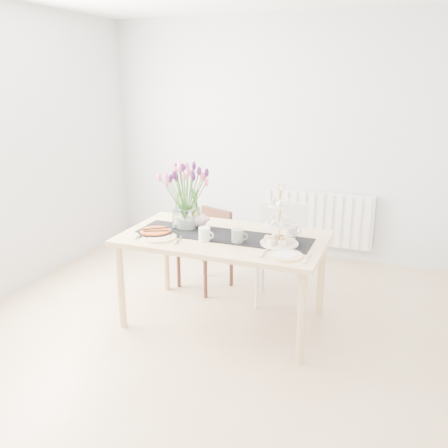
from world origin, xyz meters
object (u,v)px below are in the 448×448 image
(teapot, at_px, (199,220))
(mug_grey, at_px, (237,236))
(radiator, at_px, (318,218))
(tart_tin, at_px, (156,232))
(chair_white, at_px, (282,245))
(plate_right, at_px, (285,255))
(plate_left, at_px, (159,237))
(mug_white, at_px, (205,234))
(cream_jug, at_px, (291,230))
(cake_stand, at_px, (280,230))
(dining_table, at_px, (223,245))
(tulip_vase, at_px, (186,187))
(chair_brown, at_px, (210,243))

(teapot, xyz_separation_m, mug_grey, (0.42, -0.24, -0.01))
(radiator, height_order, tart_tin, tart_tin)
(chair_white, bearing_deg, plate_right, -83.56)
(plate_left, bearing_deg, plate_right, -1.58)
(mug_white, bearing_deg, cream_jug, 36.91)
(cake_stand, height_order, teapot, cake_stand)
(teapot, relative_size, plate_left, 0.80)
(dining_table, bearing_deg, teapot, 153.99)
(tulip_vase, height_order, mug_white, tulip_vase)
(cream_jug, relative_size, plate_right, 0.40)
(tulip_vase, relative_size, tart_tin, 2.32)
(radiator, relative_size, tulip_vase, 1.89)
(tart_tin, bearing_deg, chair_white, 42.00)
(radiator, bearing_deg, tart_tin, -116.37)
(chair_brown, distance_m, teapot, 0.66)
(dining_table, height_order, mug_white, mug_white)
(mug_grey, bearing_deg, radiator, 74.78)
(chair_white, distance_m, cream_jug, 0.54)
(plate_left, bearing_deg, radiator, 66.25)
(cake_stand, distance_m, plate_right, 0.26)
(dining_table, xyz_separation_m, chair_brown, (-0.39, 0.65, -0.24))
(dining_table, relative_size, chair_brown, 2.13)
(radiator, relative_size, mug_grey, 11.16)
(tulip_vase, distance_m, mug_grey, 0.62)
(chair_brown, xyz_separation_m, mug_grey, (0.55, -0.76, 0.37))
(teapot, distance_m, plate_right, 0.92)
(mug_white, bearing_deg, teapot, 127.28)
(dining_table, distance_m, plate_right, 0.63)
(tulip_vase, bearing_deg, tart_tin, -125.92)
(cake_stand, bearing_deg, teapot, 166.23)
(plate_left, bearing_deg, chair_white, 47.34)
(tart_tin, distance_m, mug_white, 0.43)
(chair_brown, height_order, cream_jug, cream_jug)
(chair_white, height_order, teapot, teapot)
(radiator, height_order, chair_brown, same)
(dining_table, distance_m, mug_grey, 0.24)
(dining_table, height_order, mug_grey, mug_grey)
(teapot, height_order, mug_grey, teapot)
(chair_white, relative_size, mug_white, 8.14)
(mug_grey, relative_size, plate_right, 0.44)
(chair_brown, xyz_separation_m, chair_white, (0.72, -0.03, 0.08))
(mug_grey, xyz_separation_m, plate_left, (-0.61, -0.12, -0.05))
(dining_table, xyz_separation_m, cake_stand, (0.47, -0.05, 0.20))
(radiator, distance_m, chair_white, 1.18)
(dining_table, distance_m, plate_left, 0.51)
(chair_white, bearing_deg, plate_left, -141.70)
(dining_table, bearing_deg, cake_stand, -6.16)
(cream_jug, xyz_separation_m, tart_tin, (-1.02, -0.34, -0.03))
(chair_white, distance_m, plate_right, 0.94)
(chair_brown, xyz_separation_m, plate_right, (0.96, -0.90, 0.33))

